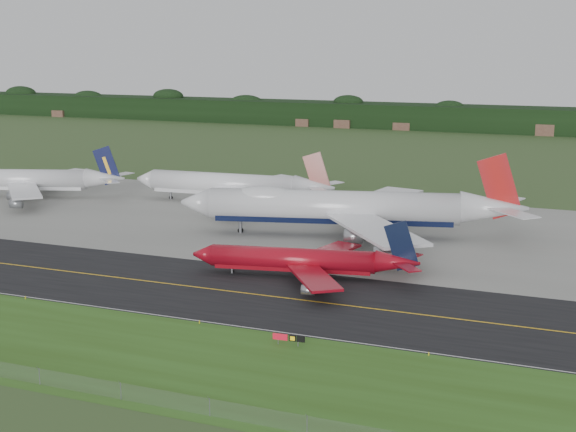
# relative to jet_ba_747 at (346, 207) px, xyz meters

# --- Properties ---
(ground) EXTENTS (600.00, 600.00, 0.00)m
(ground) POSITION_rel_jet_ba_747_xyz_m (-6.30, -42.01, -6.60)
(ground) COLOR #335025
(ground) RESTS_ON ground
(grass_verge) EXTENTS (400.00, 30.00, 0.01)m
(grass_verge) POSITION_rel_jet_ba_747_xyz_m (-6.30, -77.01, -6.59)
(grass_verge) COLOR #305017
(grass_verge) RESTS_ON ground
(taxiway) EXTENTS (400.00, 32.00, 0.02)m
(taxiway) POSITION_rel_jet_ba_747_xyz_m (-6.30, -46.01, -6.59)
(taxiway) COLOR black
(taxiway) RESTS_ON ground
(apron) EXTENTS (400.00, 78.00, 0.01)m
(apron) POSITION_rel_jet_ba_747_xyz_m (-6.30, 8.99, -6.59)
(apron) COLOR slate
(apron) RESTS_ON ground
(taxiway_centreline) EXTENTS (400.00, 0.40, 0.00)m
(taxiway_centreline) POSITION_rel_jet_ba_747_xyz_m (-6.30, -46.01, -6.57)
(taxiway_centreline) COLOR gold
(taxiway_centreline) RESTS_ON taxiway
(taxiway_edge_line) EXTENTS (400.00, 0.25, 0.00)m
(taxiway_edge_line) POSITION_rel_jet_ba_747_xyz_m (-6.30, -61.51, -6.57)
(taxiway_edge_line) COLOR silver
(taxiway_edge_line) RESTS_ON taxiway
(perimeter_fence) EXTENTS (320.00, 0.10, 320.00)m
(perimeter_fence) POSITION_rel_jet_ba_747_xyz_m (-6.30, -90.01, -5.50)
(perimeter_fence) COLOR slate
(perimeter_fence) RESTS_ON ground
(horizon_treeline) EXTENTS (700.00, 25.00, 12.00)m
(horizon_treeline) POSITION_rel_jet_ba_747_xyz_m (-6.30, 231.76, -1.13)
(horizon_treeline) COLOR black
(horizon_treeline) RESTS_ON ground
(jet_ba_747) EXTENTS (76.26, 62.02, 19.38)m
(jet_ba_747) POSITION_rel_jet_ba_747_xyz_m (0.00, 0.00, 0.00)
(jet_ba_747) COLOR silver
(jet_ba_747) RESTS_ON ground
(jet_red_737) EXTENTS (42.32, 34.05, 11.47)m
(jet_red_737) POSITION_rel_jet_ba_747_xyz_m (2.60, -33.09, -3.43)
(jet_red_737) COLOR maroon
(jet_red_737) RESTS_ON ground
(jet_navy_gold) EXTENTS (55.56, 47.14, 14.68)m
(jet_navy_gold) POSITION_rel_jet_ba_747_xyz_m (-97.04, 11.83, -1.77)
(jet_navy_gold) COLOR silver
(jet_navy_gold) RESTS_ON ground
(jet_star_tail) EXTENTS (56.86, 47.54, 15.00)m
(jet_star_tail) POSITION_rel_jet_ba_747_xyz_m (-39.29, 24.89, -1.60)
(jet_star_tail) COLOR white
(jet_star_tail) RESTS_ON ground
(taxiway_sign) EXTENTS (4.78, 0.51, 1.59)m
(taxiway_sign) POSITION_rel_jet_ba_747_xyz_m (12.14, -66.00, -5.47)
(taxiway_sign) COLOR slate
(taxiway_sign) RESTS_ON ground
(edge_marker_left) EXTENTS (0.16, 0.16, 0.50)m
(edge_marker_left) POSITION_rel_jet_ba_747_xyz_m (-36.94, -62.51, -6.35)
(edge_marker_left) COLOR yellow
(edge_marker_left) RESTS_ON ground
(edge_marker_center) EXTENTS (0.16, 0.16, 0.50)m
(edge_marker_center) POSITION_rel_jet_ba_747_xyz_m (-3.97, -62.51, -6.35)
(edge_marker_center) COLOR yellow
(edge_marker_center) RESTS_ON ground
(edge_marker_right) EXTENTS (0.16, 0.16, 0.50)m
(edge_marker_right) POSITION_rel_jet_ba_747_xyz_m (31.61, -62.51, -6.35)
(edge_marker_right) COLOR yellow
(edge_marker_right) RESTS_ON ground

